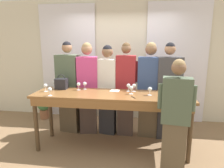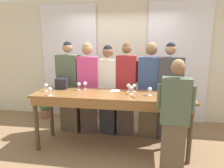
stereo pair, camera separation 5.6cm
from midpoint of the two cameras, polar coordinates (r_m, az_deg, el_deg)
The scene contains 28 objects.
ground_plane at distance 3.73m, azimuth -0.61°, elevation -17.65°, with size 18.00×18.00×0.00m, color #846647.
wall_back at distance 4.75m, azimuth 2.13°, elevation 6.69°, with size 12.00×0.06×2.80m.
curtain_panel_left at distance 4.99m, azimuth -12.64°, elevation 6.02°, with size 1.35×0.03×2.69m.
curtain_panel_right at distance 4.73m, azimuth 17.52°, elevation 5.43°, with size 1.35×0.03×2.69m.
tasting_bar at distance 3.35m, azimuth -0.72°, elevation -4.82°, with size 2.63×0.70×0.99m.
wine_bottle at distance 3.38m, azimuth 20.80°, elevation -1.41°, with size 0.09×0.09×0.31m.
handbag at distance 3.78m, azimuth -14.66°, elevation 0.14°, with size 0.21×0.16×0.27m.
wine_glass_front_left at distance 3.28m, azimuth 17.38°, elevation -1.88°, with size 0.07×0.07×0.14m.
wine_glass_front_mid at distance 3.63m, azimuth -9.97°, elevation -0.20°, with size 0.07×0.07×0.14m.
wine_glass_front_right at distance 3.57m, azimuth 17.50°, elevation -0.78°, with size 0.07×0.07×0.14m.
wine_glass_center_left at distance 3.91m, azimuth -16.42°, elevation 0.39°, with size 0.07×0.07×0.14m.
wine_glass_center_mid at distance 3.48m, azimuth 4.26°, elevation -0.56°, with size 0.07×0.07×0.14m.
wine_glass_center_right at distance 3.67m, azimuth -18.90°, elevation -0.55°, with size 0.07×0.07×0.14m.
wine_glass_back_left at distance 3.31m, azimuth 5.04°, elevation -1.23°, with size 0.07×0.07×0.14m.
wine_glass_back_mid at distance 3.67m, azimuth -8.22°, elevation -0.00°, with size 0.07×0.07×0.14m.
wine_glass_back_right at distance 3.48m, azimuth 5.85°, elevation -0.59°, with size 0.07×0.07×0.14m.
wine_glass_near_host at distance 3.28m, azimuth 10.30°, elevation -1.54°, with size 0.07×0.07×0.14m.
wine_glass_by_bottle at distance 3.36m, azimuth -17.82°, elevation -1.60°, with size 0.07×0.07×0.14m.
napkin at distance 3.54m, azimuth 0.37°, elevation -1.90°, with size 0.18×0.18×0.00m.
pen at distance 3.13m, azimuth 5.58°, elevation -3.79°, with size 0.08×0.12×0.01m.
guest_olive_jacket at distance 4.14m, azimuth -12.61°, elevation -0.93°, with size 0.56×0.31×1.85m.
guest_pink_top at distance 4.02m, azimuth -7.34°, elevation -1.12°, with size 0.51×0.34×1.83m.
guest_cream_sweater at distance 3.93m, azimuth -1.68°, elevation -1.30°, with size 0.49×0.28×1.78m.
guest_striped_shirt at distance 3.88m, azimuth 3.51°, elevation -1.39°, with size 0.48×0.23×1.83m.
guest_navy_coat at distance 3.88m, azimuth 10.24°, elevation -1.61°, with size 0.56×0.27×1.84m.
guest_beige_cap at distance 3.91m, azimuth 15.20°, elevation -2.04°, with size 0.57×0.35×1.83m.
host_pouring at distance 2.83m, azimuth 17.07°, elevation -9.21°, with size 0.49×0.25×1.63m.
potted_plant at distance 5.13m, azimuth -19.26°, elevation -5.13°, with size 0.34×0.34×0.68m.
Camera 1 is at (0.47, -3.20, 1.85)m, focal length 32.00 mm.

